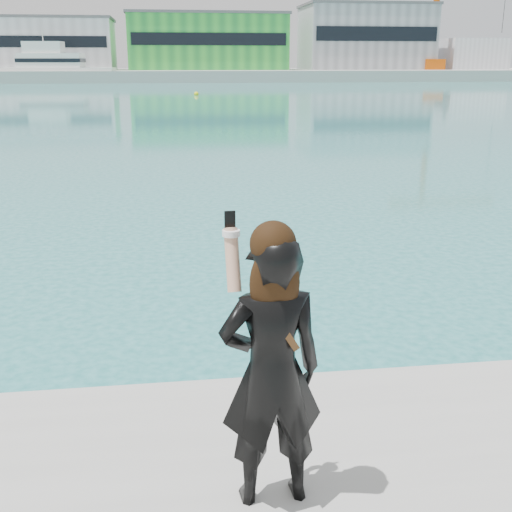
% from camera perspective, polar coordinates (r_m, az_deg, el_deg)
% --- Properties ---
extents(far_quay, '(320.00, 40.00, 2.00)m').
position_cam_1_polar(far_quay, '(134.26, -7.92, 15.67)').
color(far_quay, '#9E9E99').
rests_on(far_quay, ground).
extents(warehouse_white, '(24.48, 15.35, 9.50)m').
position_cam_1_polar(warehouse_white, '(133.99, -17.93, 17.51)').
color(warehouse_white, silver).
rests_on(warehouse_white, far_quay).
extents(warehouse_green, '(30.60, 16.36, 10.50)m').
position_cam_1_polar(warehouse_green, '(132.53, -4.39, 18.46)').
color(warehouse_green, green).
rests_on(warehouse_green, far_quay).
extents(warehouse_grey_right, '(25.50, 15.35, 12.50)m').
position_cam_1_polar(warehouse_grey_right, '(138.34, 9.70, 18.63)').
color(warehouse_grey_right, gray).
rests_on(warehouse_grey_right, far_quay).
extents(ancillary_shed, '(12.00, 10.00, 6.00)m').
position_cam_1_polar(ancillary_shed, '(144.44, 18.60, 16.65)').
color(ancillary_shed, silver).
rests_on(ancillary_shed, far_quay).
extents(flagpole_right, '(1.28, 0.16, 8.00)m').
position_cam_1_polar(flagpole_right, '(127.28, 2.51, 18.24)').
color(flagpole_right, silver).
rests_on(flagpole_right, far_quay).
extents(motor_yacht, '(19.59, 7.15, 8.94)m').
position_cam_1_polar(motor_yacht, '(119.69, -17.46, 15.67)').
color(motor_yacht, white).
rests_on(motor_yacht, ground).
extents(buoy_near, '(0.50, 0.50, 0.50)m').
position_cam_1_polar(buoy_near, '(72.67, -5.32, 14.03)').
color(buoy_near, '#FFF40D').
rests_on(buoy_near, ground).
extents(woman, '(0.68, 0.47, 1.90)m').
position_cam_1_polar(woman, '(4.02, 1.37, -9.60)').
color(woman, black).
rests_on(woman, near_quay).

